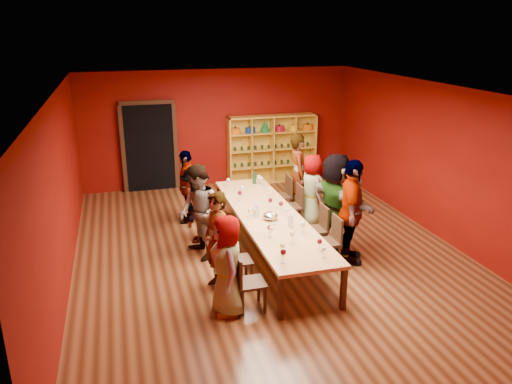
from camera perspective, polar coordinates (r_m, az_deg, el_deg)
The scene contains 48 objects.
room_shell at distance 8.88m, azimuth 1.55°, elevation 1.84°, with size 7.10×9.10×3.04m.
tasting_table at distance 9.15m, azimuth 1.50°, elevation -2.96°, with size 1.10×4.50×0.75m.
doorway at distance 12.91m, azimuth -12.08°, elevation 5.06°, with size 1.40×0.17×2.30m.
shelving_unit at distance 13.40m, azimuth 1.79°, elevation 5.34°, with size 2.40×0.40×1.80m.
chair_person_left_0 at distance 7.45m, azimuth -1.21°, elevation -9.99°, with size 0.42×0.42×0.89m.
person_left_0 at distance 7.27m, azimuth -3.31°, elevation -8.39°, with size 0.75×0.41×1.53m, color #47474B.
chair_person_left_1 at distance 8.11m, azimuth -2.58°, elevation -7.48°, with size 0.42×0.42×0.89m.
person_left_1 at distance 7.93m, azimuth -4.52°, elevation -5.64°, with size 0.59×0.43×1.63m, color pink.
chair_person_left_2 at distance 9.18m, azimuth -4.29°, elevation -4.31°, with size 0.42×0.42×0.89m.
person_left_2 at distance 8.98m, azimuth -6.61°, elevation -2.33°, with size 0.85×0.46×1.74m, color #141C39.
chair_person_left_3 at distance 9.83m, azimuth -5.14°, elevation -2.73°, with size 0.42×0.42×0.89m.
person_left_3 at distance 9.70m, azimuth -6.89°, elevation -1.46°, with size 0.98×0.40×1.51m, color silver.
chair_person_left_4 at distance 10.85m, azimuth -6.23°, elevation -0.68°, with size 0.42×0.42×0.89m.
person_left_4 at distance 10.72m, azimuth -7.92°, elevation 0.65°, with size 0.92×0.42×1.58m, color #5482AD.
chair_person_right_1 at distance 8.89m, azimuth 8.55°, elevation -5.26°, with size 0.42×0.42×0.89m.
person_right_1 at distance 8.87m, azimuth 10.83°, elevation -2.30°, with size 1.11×0.51×1.90m, color tan.
chair_person_right_2 at distance 9.37m, azimuth 7.12°, elevation -3.90°, with size 0.42×0.42×0.89m.
person_right_2 at distance 9.34m, azimuth 9.04°, elevation -1.18°, with size 1.74×0.50×1.87m, color #D08C8C.
chair_person_right_3 at distance 10.49m, azimuth 4.44°, elevation -1.31°, with size 0.42×0.42×0.89m.
person_right_3 at distance 10.53m, azimuth 6.39°, elevation 0.25°, with size 0.75×0.41×1.53m, color beige.
chair_person_right_4 at distance 11.10m, azimuth 3.23°, elevation -0.14°, with size 0.42×0.42×0.89m.
person_right_4 at distance 11.08m, azimuth 4.86°, elevation 2.04°, with size 0.66×0.49×1.82m, color white.
wine_glass_0 at distance 8.16m, azimuth 1.72°, elevation -4.25°, with size 0.08×0.08×0.20m.
wine_glass_1 at distance 7.32m, azimuth 3.14°, elevation -6.93°, with size 0.09×0.09×0.22m.
wine_glass_2 at distance 10.67m, azimuth -3.19°, elevation 1.32°, with size 0.08×0.08×0.20m.
wine_glass_3 at distance 8.97m, azimuth -0.73°, elevation -2.12°, with size 0.07×0.07×0.19m.
wine_glass_4 at distance 9.24m, azimuth 2.87°, elevation -1.40°, with size 0.08×0.08×0.21m.
wine_glass_5 at distance 7.57m, azimuth 3.05°, elevation -6.18°, with size 0.08×0.08×0.20m.
wine_glass_6 at distance 9.84m, azimuth -1.86°, elevation -0.15°, with size 0.08×0.08×0.20m.
wine_glass_7 at distance 9.43m, azimuth 1.64°, elevation -1.00°, with size 0.08×0.08×0.21m.
wine_glass_8 at distance 10.12m, azimuth -1.60°, elevation 0.40°, with size 0.08×0.08×0.21m.
wine_glass_9 at distance 8.37m, azimuth 5.42°, elevation -3.77°, with size 0.08×0.08×0.19m.
wine_glass_10 at distance 9.86m, azimuth 1.74°, elevation -0.16°, with size 0.08×0.08×0.19m.
wine_glass_11 at distance 10.75m, azimuth 0.59°, elevation 1.50°, with size 0.08×0.08×0.20m.
wine_glass_12 at distance 8.98m, azimuth -0.22°, elevation -2.09°, with size 0.08×0.08×0.19m.
wine_glass_13 at distance 8.68m, azimuth 2.00°, elevation -2.71°, with size 0.09×0.09×0.22m.
wine_glass_14 at distance 7.96m, azimuth 4.16°, elevation -4.84°, with size 0.08×0.08×0.21m.
wine_glass_15 at distance 8.19m, azimuth 1.57°, elevation -4.14°, with size 0.08×0.08×0.20m.
wine_glass_16 at distance 10.03m, azimuth 1.64°, elevation 0.22°, with size 0.08×0.08×0.20m.
wine_glass_17 at distance 9.02m, azimuth 3.58°, elevation -2.09°, with size 0.07×0.07×0.18m.
wine_glass_18 at distance 8.37m, azimuth 5.28°, elevation -3.71°, with size 0.08×0.08×0.20m.
wine_glass_19 at distance 10.82m, azimuth 0.32°, elevation 1.66°, with size 0.09×0.09×0.21m.
wine_glass_20 at distance 7.54m, azimuth 7.71°, elevation -6.53°, with size 0.07×0.07×0.18m.
wine_glass_21 at distance 7.75m, azimuth 7.28°, elevation -5.70°, with size 0.08×0.08×0.20m.
spittoon_bowl at distance 8.91m, azimuth 1.65°, elevation -2.77°, with size 0.27×0.27×0.15m, color #B3B5BB.
carafe_a at distance 9.02m, azimuth 0.09°, elevation -2.13°, with size 0.13×0.13×0.26m.
carafe_b at distance 8.60m, azimuth 3.95°, elevation -3.26°, with size 0.12×0.12×0.25m.
wine_bottle at distance 10.89m, azimuth -0.19°, elevation 1.57°, with size 0.10×0.10×0.31m.
Camera 1 is at (-2.53, -8.12, 4.07)m, focal length 35.00 mm.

